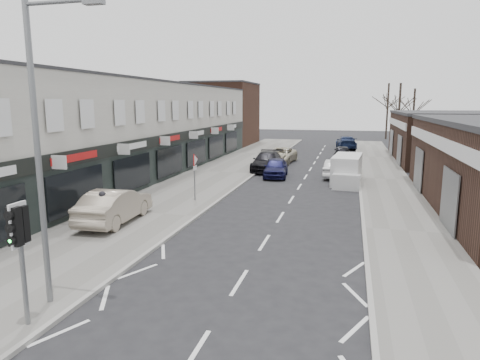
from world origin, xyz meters
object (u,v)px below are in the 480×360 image
Objects in this scene: pedestrian at (103,210)px; parked_car_left_c at (280,155)px; white_van at (347,170)px; sedan_on_pavement at (115,205)px; parked_car_right_a at (336,169)px; traffic_light at (19,236)px; parked_car_left_a at (276,168)px; parked_car_right_b at (342,152)px; parked_car_right_c at (346,142)px; street_lamp at (42,139)px; parked_car_left_b at (267,161)px; warning_sign at (195,164)px.

pedestrian is 0.33× the size of parked_car_left_c.
white_van is 16.65m from sedan_on_pavement.
white_van is at bearing 113.28° from parked_car_right_a.
traffic_light is 23.60m from parked_car_left_a.
parked_car_right_b is at bearing -112.59° from sedan_on_pavement.
traffic_light reaches higher than parked_car_right_c.
street_lamp is at bearing 118.64° from pedestrian.
sedan_on_pavement reaches higher than parked_car_left_c.
sedan_on_pavement is at bearing -114.02° from parked_car_left_a.
pedestrian reaches higher than parked_car_right_a.
white_van is 17.45m from pedestrian.
parked_car_left_b is 1.30× the size of parked_car_right_a.
pedestrian is 16.39m from parked_car_left_a.
parked_car_right_b is 0.74× the size of parked_car_right_c.
pedestrian is at bearing -120.71° from white_van.
parked_car_left_c is 7.10m from parked_car_right_b.
parked_car_right_c is at bearing 81.13° from traffic_light.
parked_car_left_a is (4.90, 15.64, -0.24)m from pedestrian.
parked_car_left_b is 0.99× the size of parked_car_right_c.
street_lamp is 35.32m from parked_car_right_b.
traffic_light is at bearing 79.11° from parked_car_right_b.
parked_car_left_b is (1.00, 26.20, -1.64)m from traffic_light.
warning_sign is 0.57× the size of sedan_on_pavement.
street_lamp is 2.96× the size of warning_sign.
parked_car_left_b is at bearing -105.09° from sedan_on_pavement.
parked_car_left_a is (4.96, 14.60, -0.19)m from sedan_on_pavement.
parked_car_left_a is at bearing -111.64° from sedan_on_pavement.
parked_car_right_c is (7.10, 45.49, -1.63)m from traffic_light.
pedestrian is 0.31× the size of parked_car_left_b.
street_lamp reaches higher than parked_car_right_b.
parked_car_left_a is at bearing -100.07° from pedestrian.
pedestrian is at bearing 90.71° from sedan_on_pavement.
white_van reaches higher than parked_car_right_c.
parked_car_right_c is (4.90, 22.06, 0.07)m from parked_car_left_a.
parked_car_right_b is at bearing 63.88° from parked_car_left_a.
warning_sign reaches higher than sedan_on_pavement.
warning_sign is 0.50× the size of parked_car_left_b.
traffic_light is 0.78× the size of parked_car_right_b.
traffic_light is 2.52m from street_lamp.
warning_sign is at bearing -112.69° from parked_car_left_a.
sedan_on_pavement is 1.19× the size of parked_car_right_b.
street_lamp reaches higher than traffic_light.
street_lamp is 24.40m from parked_car_right_a.
parked_car_right_b is at bearing 79.13° from traffic_light.
warning_sign reaches higher than parked_car_left_c.
warning_sign is 32.48m from parked_car_right_c.
traffic_light reaches higher than parked_car_right_b.
traffic_light is 26.27m from parked_car_left_b.
parked_car_right_c is at bearing -97.26° from pedestrian.
warning_sign reaches higher than parked_car_right_b.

